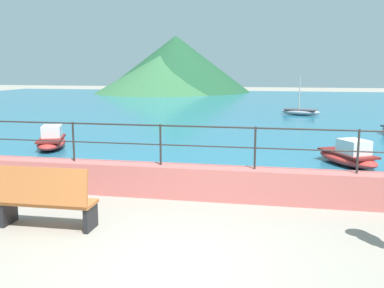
{
  "coord_description": "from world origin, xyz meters",
  "views": [
    {
      "loc": [
        1.52,
        -5.99,
        2.8
      ],
      "look_at": [
        -0.42,
        3.7,
        1.1
      ],
      "focal_mm": 41.5,
      "sensor_mm": 36.0,
      "label": 1
    }
  ],
  "objects_px": {
    "boat_1": "(348,156)",
    "boat_3": "(300,112)",
    "bench_main": "(45,198)",
    "boat_2": "(52,140)"
  },
  "relations": [
    {
      "from": "boat_1",
      "to": "boat_3",
      "type": "distance_m",
      "value": 13.74
    },
    {
      "from": "bench_main",
      "to": "boat_1",
      "type": "relative_size",
      "value": 0.7
    },
    {
      "from": "boat_1",
      "to": "boat_2",
      "type": "relative_size",
      "value": 0.99
    },
    {
      "from": "boat_2",
      "to": "boat_3",
      "type": "bearing_deg",
      "value": 55.37
    },
    {
      "from": "boat_1",
      "to": "boat_2",
      "type": "distance_m",
      "value": 9.72
    },
    {
      "from": "bench_main",
      "to": "boat_3",
      "type": "distance_m",
      "value": 20.59
    },
    {
      "from": "boat_2",
      "to": "bench_main",
      "type": "bearing_deg",
      "value": -61.97
    },
    {
      "from": "bench_main",
      "to": "boat_1",
      "type": "bearing_deg",
      "value": 46.4
    },
    {
      "from": "boat_1",
      "to": "boat_2",
      "type": "height_order",
      "value": "same"
    },
    {
      "from": "bench_main",
      "to": "boat_2",
      "type": "xyz_separation_m",
      "value": [
        -3.76,
        7.07,
        -0.23
      ]
    }
  ]
}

